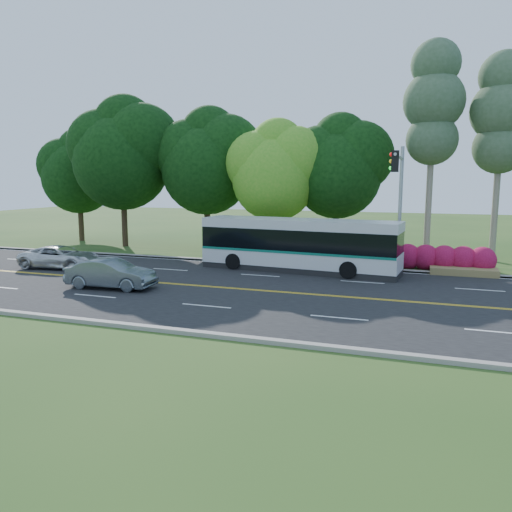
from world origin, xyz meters
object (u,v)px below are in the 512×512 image
(sedan, at_px, (111,274))
(suv, at_px, (61,257))
(transit_bus, at_px, (299,245))
(traffic_signal, at_px, (399,190))

(sedan, distance_m, suv, 7.17)
(transit_bus, xyz_separation_m, suv, (-13.49, -3.66, -0.81))
(traffic_signal, height_order, transit_bus, traffic_signal)
(transit_bus, bearing_deg, sedan, -129.52)
(suv, bearing_deg, traffic_signal, -86.36)
(transit_bus, height_order, suv, transit_bus)
(transit_bus, bearing_deg, traffic_signal, 3.95)
(traffic_signal, relative_size, sedan, 1.63)
(traffic_signal, xyz_separation_m, suv, (-18.86, -3.53, -4.00))
(traffic_signal, bearing_deg, transit_bus, 178.57)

